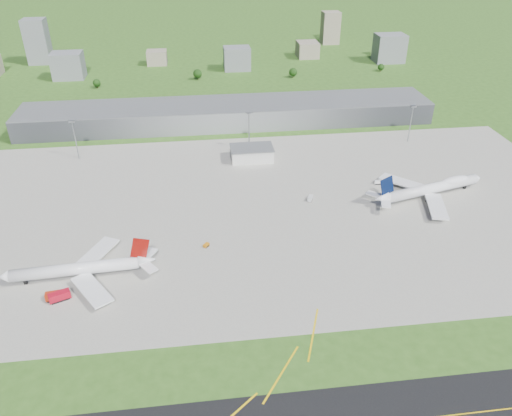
{
  "coord_description": "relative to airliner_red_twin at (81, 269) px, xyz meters",
  "views": [
    {
      "loc": [
        -23.36,
        -187.94,
        137.07
      ],
      "look_at": [
        3.25,
        24.52,
        9.0
      ],
      "focal_mm": 35.0,
      "sensor_mm": 36.0,
      "label": 1
    }
  ],
  "objects": [
    {
      "name": "ground",
      "position": [
        76.66,
        159.82,
        -4.77
      ],
      "size": [
        1400.0,
        1400.0,
        0.0
      ],
      "primitive_type": "plane",
      "color": "#325A1C",
      "rests_on": "ground"
    },
    {
      "name": "ops_building",
      "position": [
        86.66,
        109.82,
        -0.77
      ],
      "size": [
        26.0,
        16.0,
        8.0
      ],
      "primitive_type": "cube",
      "color": "silver",
      "rests_on": "ground"
    },
    {
      "name": "tree_e",
      "position": [
        146.66,
        284.82,
        0.74
      ],
      "size": [
        7.65,
        7.65,
        9.35
      ],
      "color": "#382314",
      "rests_on": "ground"
    },
    {
      "name": "tug_yellow",
      "position": [
        53.92,
        16.6,
        -3.93
      ],
      "size": [
        3.31,
        3.53,
        1.59
      ],
      "rotation": [
        0.0,
        0.0,
        0.9
      ],
      "color": "orange",
      "rests_on": "ground"
    },
    {
      "name": "bldg_cw",
      "position": [
        16.66,
        349.82,
        2.23
      ],
      "size": [
        20.0,
        18.0,
        14.0
      ],
      "primitive_type": "cube",
      "color": "gray",
      "rests_on": "ground"
    },
    {
      "name": "bldg_tall_e",
      "position": [
        216.66,
        419.82,
        13.23
      ],
      "size": [
        20.0,
        18.0,
        36.0
      ],
      "primitive_type": "cube",
      "color": "gray",
      "rests_on": "ground"
    },
    {
      "name": "fire_truck",
      "position": [
        -6.87,
        -13.61,
        -2.9
      ],
      "size": [
        9.08,
        6.24,
        3.75
      ],
      "rotation": [
        0.0,
        0.0,
        0.4
      ],
      "color": "#A70B1E",
      "rests_on": "ground"
    },
    {
      "name": "bldg_w",
      "position": [
        -63.34,
        309.82,
        7.23
      ],
      "size": [
        28.0,
        22.0,
        24.0
      ],
      "primitive_type": "cube",
      "color": "slate",
      "rests_on": "ground"
    },
    {
      "name": "tree_w",
      "position": [
        -33.34,
        274.82,
        0.09
      ],
      "size": [
        6.75,
        6.75,
        8.25
      ],
      "color": "#382314",
      "rests_on": "ground"
    },
    {
      "name": "bldg_e",
      "position": [
        256.66,
        329.82,
        9.23
      ],
      "size": [
        30.0,
        22.0,
        28.0
      ],
      "primitive_type": "cube",
      "color": "slate",
      "rests_on": "ground"
    },
    {
      "name": "airliner_red_twin",
      "position": [
        0.0,
        0.0,
        0.0
      ],
      "size": [
        65.28,
        50.81,
        17.91
      ],
      "rotation": [
        0.0,
        0.0,
        3.2
      ],
      "color": "white",
      "rests_on": "ground"
    },
    {
      "name": "mast_center",
      "position": [
        86.66,
        124.82,
        12.94
      ],
      "size": [
        3.5,
        2.0,
        25.9
      ],
      "color": "gray",
      "rests_on": "ground"
    },
    {
      "name": "mast_west",
      "position": [
        -23.34,
        124.82,
        12.94
      ],
      "size": [
        3.5,
        2.0,
        25.9
      ],
      "color": "gray",
      "rests_on": "ground"
    },
    {
      "name": "van_white_near",
      "position": [
        112.31,
        53.54,
        -3.5
      ],
      "size": [
        4.01,
        5.39,
        2.52
      ],
      "rotation": [
        0.0,
        0.0,
        1.15
      ],
      "color": "silver",
      "rests_on": "ground"
    },
    {
      "name": "bldg_ce",
      "position": [
        176.66,
        359.82,
        3.23
      ],
      "size": [
        22.0,
        24.0,
        16.0
      ],
      "primitive_type": "cube",
      "color": "gray",
      "rests_on": "ground"
    },
    {
      "name": "bldg_tall_w",
      "position": [
        -103.34,
        369.82,
        17.23
      ],
      "size": [
        22.0,
        20.0,
        44.0
      ],
      "primitive_type": "cube",
      "color": "slate",
      "rests_on": "ground"
    },
    {
      "name": "apron",
      "position": [
        86.66,
        49.82,
        -4.73
      ],
      "size": [
        360.0,
        190.0,
        0.08
      ],
      "primitive_type": "cube",
      "color": "gray",
      "rests_on": "ground"
    },
    {
      "name": "mast_east",
      "position": [
        196.66,
        124.82,
        12.94
      ],
      "size": [
        3.5,
        2.0,
        25.9
      ],
      "color": "gray",
      "rests_on": "ground"
    },
    {
      "name": "tree_far_e",
      "position": [
        236.66,
        294.82,
        -0.24
      ],
      "size": [
        6.3,
        6.3,
        7.7
      ],
      "color": "#382314",
      "rests_on": "ground"
    },
    {
      "name": "van_white_far",
      "position": [
        155.63,
        67.35,
        -3.58
      ],
      "size": [
        4.53,
        2.29,
        2.34
      ],
      "rotation": [
        0.0,
        0.0,
        -0.03
      ],
      "color": "white",
      "rests_on": "ground"
    },
    {
      "name": "crash_tender",
      "position": [
        -8.99,
        -13.1,
        -2.99
      ],
      "size": [
        7.21,
        3.85,
        3.57
      ],
      "rotation": [
        0.0,
        0.0,
        0.13
      ],
      "color": "#A9280C",
      "rests_on": "ground"
    },
    {
      "name": "airliner_blue_quad",
      "position": [
        179.98,
        49.66,
        0.42
      ],
      "size": [
        70.38,
        54.19,
        18.66
      ],
      "rotation": [
        0.0,
        0.0,
        0.26
      ],
      "color": "white",
      "rests_on": "ground"
    },
    {
      "name": "terminal",
      "position": [
        76.66,
        174.82,
        2.73
      ],
      "size": [
        300.0,
        42.0,
        15.0
      ],
      "primitive_type": "cube",
      "color": "gray",
      "rests_on": "ground"
    },
    {
      "name": "tree_c",
      "position": [
        56.66,
        289.82,
        1.07
      ],
      "size": [
        8.1,
        8.1,
        9.9
      ],
      "color": "#382314",
      "rests_on": "ground"
    },
    {
      "name": "bldg_c",
      "position": [
        96.66,
        319.82,
        6.23
      ],
      "size": [
        26.0,
        20.0,
        22.0
      ],
      "primitive_type": "cube",
      "color": "slate",
      "rests_on": "ground"
    }
  ]
}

